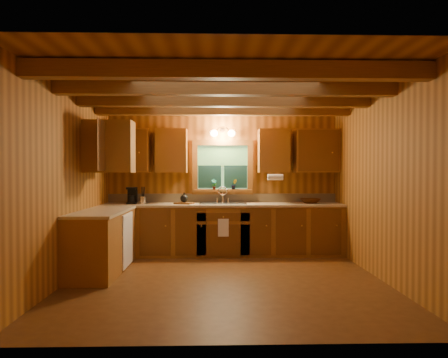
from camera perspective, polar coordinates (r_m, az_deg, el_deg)
room at (r=5.01m, az=0.22°, el=-0.73°), size 4.20×4.20×4.20m
ceiling_beams at (r=5.12m, az=0.22°, el=12.71°), size 4.20×2.54×0.18m
base_cabinets at (r=6.38m, az=-4.59°, el=-8.21°), size 4.20×2.22×0.86m
countertop at (r=6.33m, az=-4.47°, el=-4.18°), size 4.20×2.24×0.04m
backsplash at (r=6.91m, az=-0.22°, el=-2.91°), size 4.20×0.02×0.16m
dishwasher_panel at (r=5.93m, az=-14.50°, el=-8.95°), size 0.02×0.60×0.80m
upper_cabinets at (r=6.46m, az=-5.16°, el=4.45°), size 4.19×1.77×0.78m
window at (r=6.88m, az=-0.21°, el=1.64°), size 1.12×0.08×1.00m
window_sill at (r=6.84m, az=-0.20°, el=-1.78°), size 1.06×0.14×0.04m
wall_sconce at (r=6.79m, az=-0.19°, el=7.02°), size 0.45×0.21×0.17m
paper_towel_roll at (r=6.62m, az=7.83°, el=0.29°), size 0.27×0.11×0.11m
dish_towel at (r=6.34m, az=-0.10°, el=-7.44°), size 0.18×0.01×0.30m
sink at (r=6.64m, az=-0.17°, el=-4.15°), size 0.82×0.48×0.43m
coffee_maker at (r=6.80m, az=-13.85°, el=-2.46°), size 0.17×0.21×0.29m
utensil_crock at (r=6.71m, az=-12.30°, el=-3.10°), size 0.11×0.11×0.30m
cutting_board at (r=6.58m, az=-6.12°, el=-3.69°), size 0.36×0.31×0.03m
teakettle at (r=6.58m, az=-6.12°, el=-2.97°), size 0.14×0.14×0.17m
wicker_basket at (r=6.90m, az=12.99°, el=-3.26°), size 0.40×0.40×0.09m
potted_plant_left at (r=6.82m, az=-1.54°, el=-0.81°), size 0.11×0.09×0.19m
potted_plant_right at (r=6.84m, az=1.55°, el=-0.81°), size 0.12×0.10×0.19m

